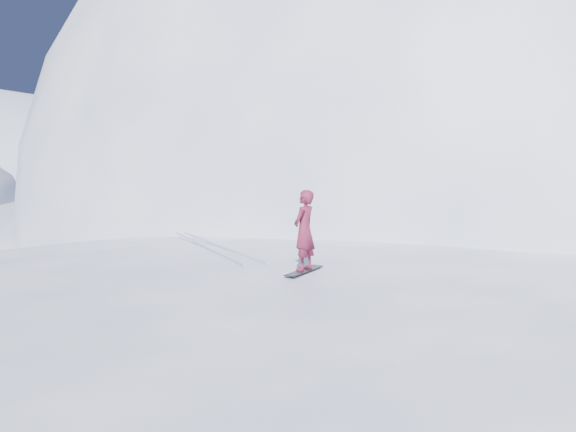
% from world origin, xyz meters
% --- Properties ---
extents(ground, '(400.00, 400.00, 0.00)m').
position_xyz_m(ground, '(0.00, 0.00, 0.00)').
color(ground, white).
rests_on(ground, ground).
extents(near_ridge, '(36.00, 28.00, 4.80)m').
position_xyz_m(near_ridge, '(1.00, 3.00, 0.00)').
color(near_ridge, white).
rests_on(near_ridge, ground).
extents(summit_peak, '(60.00, 56.00, 56.00)m').
position_xyz_m(summit_peak, '(22.00, 26.00, 0.00)').
color(summit_peak, white).
rests_on(summit_peak, ground).
extents(peak_shoulder, '(28.00, 24.00, 18.00)m').
position_xyz_m(peak_shoulder, '(10.00, 20.00, 0.00)').
color(peak_shoulder, white).
rests_on(peak_shoulder, ground).
extents(wind_bumps, '(16.00, 14.40, 1.00)m').
position_xyz_m(wind_bumps, '(-0.56, 2.12, 0.00)').
color(wind_bumps, white).
rests_on(wind_bumps, ground).
extents(snowboard, '(1.20, 1.04, 0.02)m').
position_xyz_m(snowboard, '(0.30, 0.81, 2.41)').
color(snowboard, black).
rests_on(snowboard, near_ridge).
extents(snowboarder, '(0.75, 0.72, 1.73)m').
position_xyz_m(snowboarder, '(0.30, 0.81, 3.29)').
color(snowboarder, maroon).
rests_on(snowboarder, snowboard).
extents(board_tracks, '(1.17, 5.98, 0.04)m').
position_xyz_m(board_tracks, '(-0.81, 4.87, 2.42)').
color(board_tracks, silver).
rests_on(board_tracks, ground).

